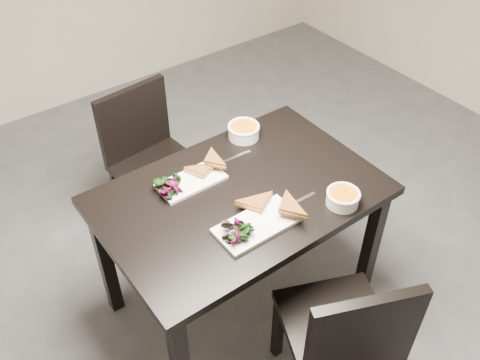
# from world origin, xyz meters

# --- Properties ---
(ground) EXTENTS (5.00, 5.00, 0.00)m
(ground) POSITION_xyz_m (0.00, 0.00, 0.00)
(ground) COLOR #47474C
(ground) RESTS_ON ground
(table) EXTENTS (1.20, 0.80, 0.75)m
(table) POSITION_xyz_m (0.01, 0.19, 0.65)
(table) COLOR black
(table) RESTS_ON ground
(chair_near) EXTENTS (0.55, 0.55, 0.85)m
(chair_near) POSITION_xyz_m (0.03, -0.47, 0.48)
(chair_near) COLOR black
(chair_near) RESTS_ON ground
(chair_far) EXTENTS (0.46, 0.46, 0.85)m
(chair_far) POSITION_xyz_m (-0.04, 0.97, 0.48)
(chair_far) COLOR black
(chair_far) RESTS_ON ground
(plate_near) EXTENTS (0.34, 0.17, 0.02)m
(plate_near) POSITION_xyz_m (-0.05, -0.01, 0.76)
(plate_near) COLOR white
(plate_near) RESTS_ON table
(sandwich_near) EXTENTS (0.21, 0.20, 0.06)m
(sandwich_near) POSITION_xyz_m (0.01, 0.00, 0.80)
(sandwich_near) COLOR #9A5420
(sandwich_near) RESTS_ON plate_near
(salad_near) EXTENTS (0.11, 0.10, 0.05)m
(salad_near) POSITION_xyz_m (-0.15, -0.01, 0.79)
(salad_near) COLOR black
(salad_near) RESTS_ON plate_near
(soup_bowl_near) EXTENTS (0.14, 0.14, 0.06)m
(soup_bowl_near) POSITION_xyz_m (0.32, -0.12, 0.79)
(soup_bowl_near) COLOR white
(soup_bowl_near) RESTS_ON table
(cutlery_near) EXTENTS (0.18, 0.02, 0.00)m
(cutlery_near) POSITION_xyz_m (0.18, -0.00, 0.75)
(cutlery_near) COLOR silver
(cutlery_near) RESTS_ON table
(plate_far) EXTENTS (0.30, 0.15, 0.01)m
(plate_far) POSITION_xyz_m (-0.12, 0.37, 0.76)
(plate_far) COLOR white
(plate_far) RESTS_ON table
(sandwich_far) EXTENTS (0.18, 0.16, 0.05)m
(sandwich_far) POSITION_xyz_m (-0.06, 0.35, 0.79)
(sandwich_far) COLOR #9A5420
(sandwich_far) RESTS_ON plate_far
(salad_far) EXTENTS (0.09, 0.08, 0.04)m
(salad_far) POSITION_xyz_m (-0.22, 0.37, 0.79)
(salad_far) COLOR black
(salad_far) RESTS_ON plate_far
(soup_bowl_far) EXTENTS (0.16, 0.16, 0.07)m
(soup_bowl_far) POSITION_xyz_m (0.26, 0.50, 0.79)
(soup_bowl_far) COLOR white
(soup_bowl_far) RESTS_ON table
(cutlery_far) EXTENTS (0.18, 0.02, 0.00)m
(cutlery_far) POSITION_xyz_m (0.13, 0.40, 0.75)
(cutlery_far) COLOR silver
(cutlery_far) RESTS_ON table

